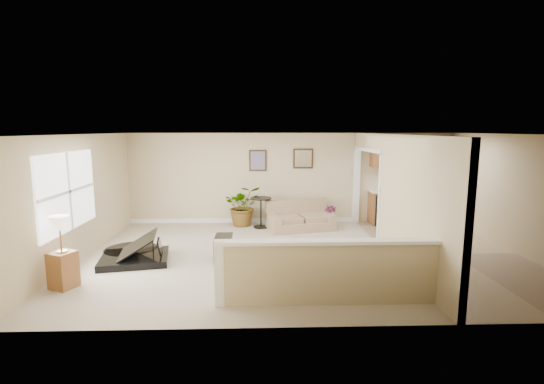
{
  "coord_description": "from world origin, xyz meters",
  "views": [
    {
      "loc": [
        -0.9,
        -7.86,
        2.6
      ],
      "look_at": [
        -0.64,
        0.4,
        1.28
      ],
      "focal_mm": 26.0,
      "sensor_mm": 36.0,
      "label": 1
    }
  ],
  "objects_px": {
    "piano": "(134,235)",
    "accent_table": "(261,208)",
    "piano_bench": "(224,248)",
    "small_plant": "(330,218)",
    "loveseat": "(300,215)",
    "palm_plant": "(243,206)",
    "lamp_stand": "(62,258)"
  },
  "relations": [
    {
      "from": "piano",
      "to": "accent_table",
      "type": "height_order",
      "value": "piano"
    },
    {
      "from": "piano",
      "to": "piano_bench",
      "type": "height_order",
      "value": "piano"
    },
    {
      "from": "accent_table",
      "to": "small_plant",
      "type": "height_order",
      "value": "accent_table"
    },
    {
      "from": "piano",
      "to": "loveseat",
      "type": "xyz_separation_m",
      "value": [
        3.57,
        2.41,
        -0.14
      ]
    },
    {
      "from": "loveseat",
      "to": "small_plant",
      "type": "height_order",
      "value": "loveseat"
    },
    {
      "from": "piano_bench",
      "to": "accent_table",
      "type": "bearing_deg",
      "value": 73.23
    },
    {
      "from": "loveseat",
      "to": "small_plant",
      "type": "xyz_separation_m",
      "value": [
        0.82,
        0.12,
        -0.12
      ]
    },
    {
      "from": "piano_bench",
      "to": "small_plant",
      "type": "distance_m",
      "value": 3.62
    },
    {
      "from": "palm_plant",
      "to": "small_plant",
      "type": "distance_m",
      "value": 2.36
    },
    {
      "from": "accent_table",
      "to": "palm_plant",
      "type": "distance_m",
      "value": 0.54
    },
    {
      "from": "piano",
      "to": "small_plant",
      "type": "relative_size",
      "value": 2.89
    },
    {
      "from": "small_plant",
      "to": "loveseat",
      "type": "bearing_deg",
      "value": -171.88
    },
    {
      "from": "piano",
      "to": "lamp_stand",
      "type": "distance_m",
      "value": 1.57
    },
    {
      "from": "loveseat",
      "to": "piano",
      "type": "bearing_deg",
      "value": -158.56
    },
    {
      "from": "piano",
      "to": "accent_table",
      "type": "bearing_deg",
      "value": 34.33
    },
    {
      "from": "piano_bench",
      "to": "lamp_stand",
      "type": "xyz_separation_m",
      "value": [
        -2.51,
        -1.41,
        0.28
      ]
    },
    {
      "from": "lamp_stand",
      "to": "piano_bench",
      "type": "bearing_deg",
      "value": 29.36
    },
    {
      "from": "palm_plant",
      "to": "piano_bench",
      "type": "bearing_deg",
      "value": -95.83
    },
    {
      "from": "piano",
      "to": "small_plant",
      "type": "bearing_deg",
      "value": 19.1
    },
    {
      "from": "piano",
      "to": "lamp_stand",
      "type": "bearing_deg",
      "value": -128.62
    },
    {
      "from": "accent_table",
      "to": "lamp_stand",
      "type": "height_order",
      "value": "lamp_stand"
    },
    {
      "from": "piano_bench",
      "to": "lamp_stand",
      "type": "height_order",
      "value": "lamp_stand"
    },
    {
      "from": "piano_bench",
      "to": "small_plant",
      "type": "bearing_deg",
      "value": 43.8
    },
    {
      "from": "accent_table",
      "to": "loveseat",
      "type": "bearing_deg",
      "value": -8.11
    },
    {
      "from": "loveseat",
      "to": "accent_table",
      "type": "xyz_separation_m",
      "value": [
        -1.03,
        0.15,
        0.15
      ]
    },
    {
      "from": "accent_table",
      "to": "lamp_stand",
      "type": "xyz_separation_m",
      "value": [
        -3.28,
        -3.95,
        -0.0
      ]
    },
    {
      "from": "piano",
      "to": "small_plant",
      "type": "xyz_separation_m",
      "value": [
        4.39,
        2.53,
        -0.26
      ]
    },
    {
      "from": "piano_bench",
      "to": "loveseat",
      "type": "height_order",
      "value": "loveseat"
    },
    {
      "from": "accent_table",
      "to": "palm_plant",
      "type": "bearing_deg",
      "value": 152.21
    },
    {
      "from": "piano",
      "to": "palm_plant",
      "type": "distance_m",
      "value": 3.48
    },
    {
      "from": "piano",
      "to": "piano_bench",
      "type": "xyz_separation_m",
      "value": [
        1.78,
        0.02,
        -0.28
      ]
    },
    {
      "from": "loveseat",
      "to": "palm_plant",
      "type": "relative_size",
      "value": 1.67
    }
  ]
}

